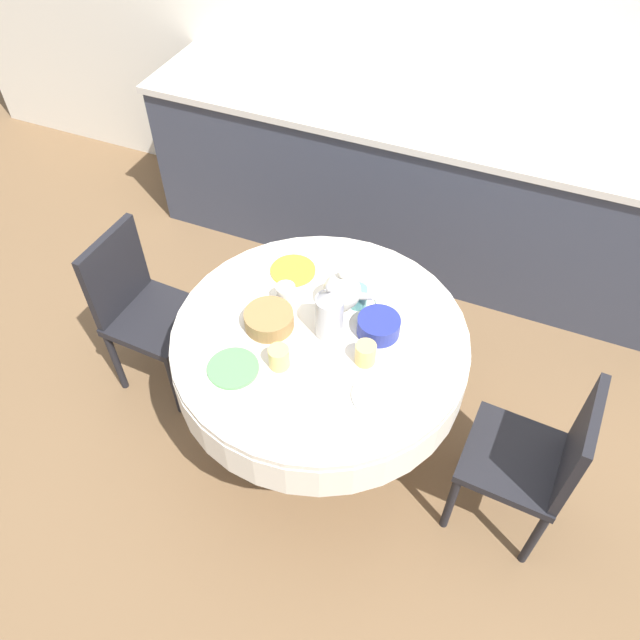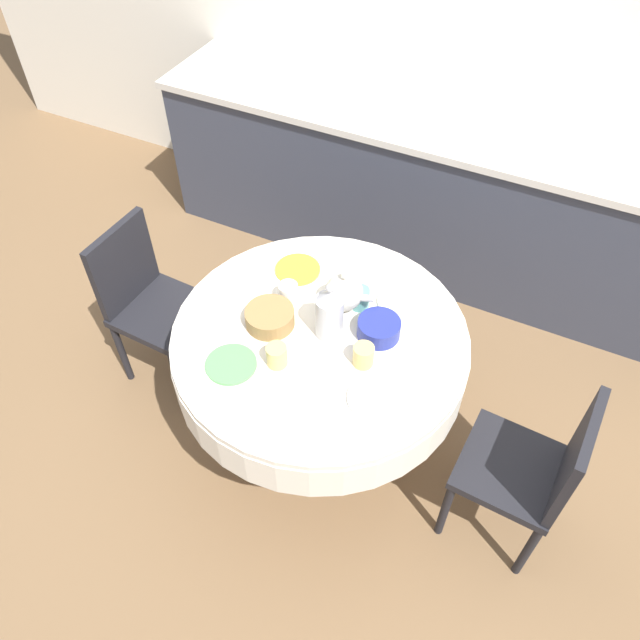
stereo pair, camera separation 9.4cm
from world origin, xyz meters
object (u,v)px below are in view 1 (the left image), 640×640
teapot (342,292)px  chair_right (142,305)px  coffee_carafe (329,313)px  chair_left (537,458)px

teapot → chair_right: bearing=-172.4°
chair_right → coffee_carafe: (0.98, -0.02, 0.38)m
chair_left → chair_right: (-1.90, 0.10, 0.00)m
coffee_carafe → teapot: size_ratio=1.24×
chair_left → chair_right: size_ratio=1.00×
chair_left → teapot: size_ratio=3.99×
chair_left → teapot: (-0.92, 0.23, 0.36)m
chair_left → coffee_carafe: 1.00m
chair_right → coffee_carafe: bearing=91.2°
chair_right → teapot: 1.05m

